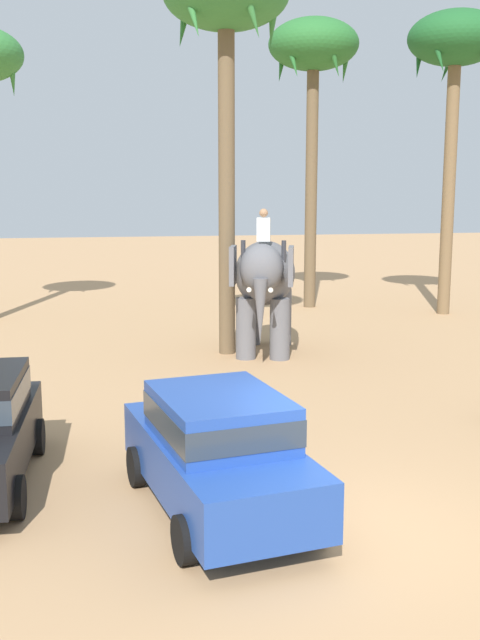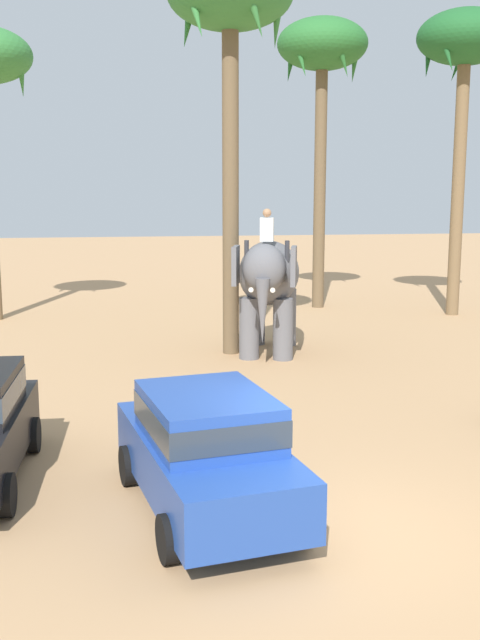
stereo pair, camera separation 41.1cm
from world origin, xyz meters
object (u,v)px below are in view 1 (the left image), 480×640
Objects in this scene: palm_tree_far_back at (226,9)px; palm_tree_near_hut at (455,51)px; car_sedan_foreground at (218,447)px; elephant_with_mahout at (265,280)px; palm_tree_behind_elephant at (313,56)px.

palm_tree_near_hut is at bearing 30.08° from palm_tree_far_back.
car_sedan_foreground is at bearing -100.16° from palm_tree_far_back.
palm_tree_behind_elephant reaches higher than elephant_with_mahout.
palm_tree_behind_elephant is (6.13, 17.29, 8.04)m from car_sedan_foreground.
elephant_with_mahout is 0.39× the size of palm_tree_behind_elephant.
palm_tree_behind_elephant reaches higher than palm_tree_far_back.
palm_tree_near_hut is (7.61, 5.19, 6.91)m from elephant_with_mahout.
palm_tree_near_hut is (4.24, -2.34, -0.07)m from palm_tree_behind_elephant.
palm_tree_behind_elephant reaches higher than palm_tree_near_hut.
elephant_with_mahout is 6.88m from palm_tree_far_back.
palm_tree_near_hut is at bearing 55.24° from car_sedan_foreground.
palm_tree_near_hut is 9.92m from palm_tree_far_back.
palm_tree_far_back is at bearing -149.92° from palm_tree_near_hut.
palm_tree_behind_elephant is 1.02× the size of palm_tree_far_back.
palm_tree_far_back is at bearing -120.68° from palm_tree_behind_elephant.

